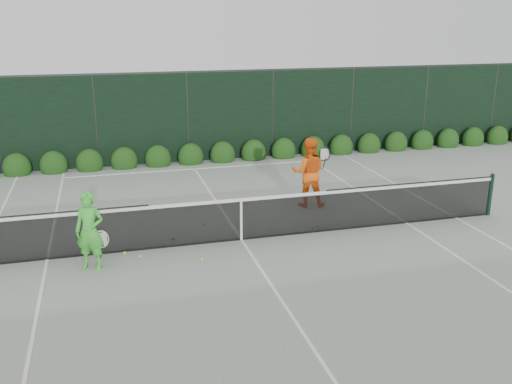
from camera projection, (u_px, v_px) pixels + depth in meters
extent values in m
plane|color=gray|center=(241.00, 240.00, 12.75)|extent=(80.00, 80.00, 0.00)
cylinder|color=#10311F|center=(490.00, 195.00, 14.20)|extent=(0.10, 0.10, 1.07)
cube|color=black|center=(40.00, 237.00, 11.55)|extent=(4.40, 0.01, 1.02)
cube|color=black|center=(241.00, 220.00, 12.61)|extent=(4.00, 0.01, 0.96)
cube|color=black|center=(411.00, 203.00, 13.66)|extent=(4.40, 0.01, 1.02)
cube|color=white|center=(241.00, 200.00, 12.47)|extent=(12.80, 0.03, 0.07)
cube|color=black|center=(241.00, 239.00, 12.75)|extent=(12.80, 0.02, 0.04)
cube|color=white|center=(241.00, 221.00, 12.62)|extent=(0.05, 0.03, 0.91)
imported|color=green|center=(90.00, 231.00, 11.11)|extent=(0.67, 0.56, 1.57)
torus|color=beige|center=(101.00, 239.00, 11.32)|extent=(0.30, 0.03, 0.30)
cylinder|color=black|center=(102.00, 250.00, 11.39)|extent=(0.10, 0.03, 0.30)
imported|color=orange|center=(309.00, 172.00, 14.82)|extent=(1.05, 0.92, 1.81)
torus|color=black|center=(325.00, 154.00, 14.57)|extent=(0.30, 0.09, 0.30)
cylinder|color=black|center=(324.00, 163.00, 14.64)|extent=(0.10, 0.03, 0.30)
cube|color=white|center=(456.00, 218.00, 14.13)|extent=(0.06, 23.77, 0.01)
cube|color=white|center=(47.00, 259.00, 11.72)|extent=(0.06, 23.77, 0.01)
cube|color=white|center=(406.00, 223.00, 13.78)|extent=(0.06, 23.77, 0.01)
cube|color=white|center=(173.00, 136.00, 23.70)|extent=(11.03, 0.06, 0.01)
cube|color=white|center=(195.00, 169.00, 18.65)|extent=(8.23, 0.06, 0.01)
cube|color=white|center=(241.00, 240.00, 12.75)|extent=(0.06, 12.80, 0.01)
cube|color=black|center=(188.00, 118.00, 19.22)|extent=(32.00, 0.06, 3.00)
cube|color=#262826|center=(186.00, 72.00, 18.77)|extent=(32.00, 0.06, 0.06)
cylinder|color=#262826|center=(96.00, 122.00, 18.46)|extent=(0.08, 0.08, 3.00)
cylinder|color=#262826|center=(188.00, 118.00, 19.22)|extent=(0.08, 0.08, 3.00)
cylinder|color=#262826|center=(273.00, 114.00, 19.97)|extent=(0.08, 0.08, 3.00)
cylinder|color=#262826|center=(352.00, 111.00, 20.73)|extent=(0.08, 0.08, 3.00)
cylinder|color=#262826|center=(425.00, 107.00, 21.48)|extent=(0.08, 0.08, 3.00)
cylinder|color=#262826|center=(493.00, 104.00, 22.23)|extent=(0.08, 0.08, 3.00)
ellipsoid|color=#12340E|center=(17.00, 168.00, 17.89)|extent=(0.86, 0.65, 0.94)
ellipsoid|color=#12340E|center=(54.00, 165.00, 18.17)|extent=(0.86, 0.65, 0.94)
ellipsoid|color=#12340E|center=(90.00, 163.00, 18.44)|extent=(0.86, 0.65, 0.94)
ellipsoid|color=#12340E|center=(124.00, 161.00, 18.72)|extent=(0.86, 0.65, 0.94)
ellipsoid|color=#12340E|center=(158.00, 159.00, 18.99)|extent=(0.86, 0.65, 0.94)
ellipsoid|color=#12340E|center=(191.00, 157.00, 19.27)|extent=(0.86, 0.65, 0.94)
ellipsoid|color=#12340E|center=(223.00, 155.00, 19.55)|extent=(0.86, 0.65, 0.94)
ellipsoid|color=#12340E|center=(254.00, 153.00, 19.82)|extent=(0.86, 0.65, 0.94)
ellipsoid|color=#12340E|center=(284.00, 151.00, 20.10)|extent=(0.86, 0.65, 0.94)
ellipsoid|color=#12340E|center=(313.00, 149.00, 20.38)|extent=(0.86, 0.65, 0.94)
ellipsoid|color=#12340E|center=(341.00, 147.00, 20.65)|extent=(0.86, 0.65, 0.94)
ellipsoid|color=#12340E|center=(369.00, 146.00, 20.93)|extent=(0.86, 0.65, 0.94)
ellipsoid|color=#12340E|center=(396.00, 144.00, 21.21)|extent=(0.86, 0.65, 0.94)
ellipsoid|color=#12340E|center=(422.00, 142.00, 21.48)|extent=(0.86, 0.65, 0.94)
ellipsoid|color=#12340E|center=(448.00, 141.00, 21.76)|extent=(0.86, 0.65, 0.94)
ellipsoid|color=#12340E|center=(473.00, 139.00, 22.03)|extent=(0.86, 0.65, 0.94)
ellipsoid|color=#12340E|center=(497.00, 138.00, 22.31)|extent=(0.86, 0.65, 0.94)
sphere|color=#BCED34|center=(204.00, 224.00, 13.64)|extent=(0.07, 0.07, 0.07)
sphere|color=#BCED34|center=(140.00, 256.00, 11.80)|extent=(0.07, 0.07, 0.07)
sphere|color=#BCED34|center=(317.00, 226.00, 13.50)|extent=(0.07, 0.07, 0.07)
sphere|color=#BCED34|center=(173.00, 239.00, 12.74)|extent=(0.07, 0.07, 0.07)
sphere|color=#BCED34|center=(313.00, 227.00, 13.41)|extent=(0.07, 0.07, 0.07)
sphere|color=#BCED34|center=(125.00, 253.00, 11.96)|extent=(0.07, 0.07, 0.07)
sphere|color=#BCED34|center=(202.00, 259.00, 11.65)|extent=(0.07, 0.07, 0.07)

